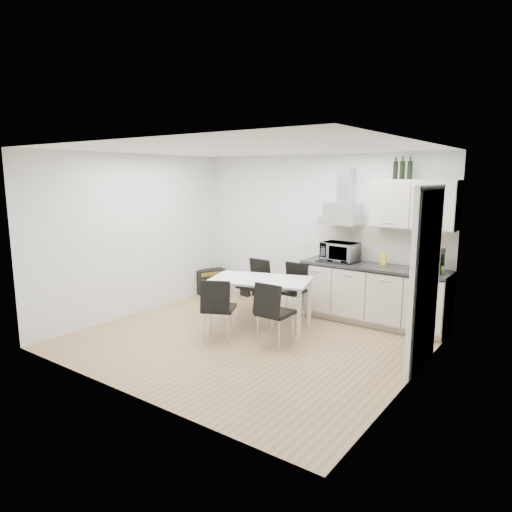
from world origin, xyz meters
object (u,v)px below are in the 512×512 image
(dining_table, at_px, (260,284))
(chair_far_right, at_px, (290,292))
(floor_speaker, at_px, (247,287))
(chair_near_left, at_px, (219,309))
(chair_near_right, at_px, (275,313))
(guitar_amp, at_px, (210,281))
(chair_far_left, at_px, (253,287))
(kitchenette, at_px, (377,271))

(dining_table, relative_size, chair_far_right, 1.85)
(floor_speaker, bearing_deg, dining_table, -37.60)
(chair_near_left, height_order, chair_near_right, same)
(chair_near_right, distance_m, guitar_amp, 3.00)
(chair_far_left, relative_size, floor_speaker, 2.63)
(chair_far_right, xyz_separation_m, chair_near_left, (-0.31, -1.39, 0.00))
(dining_table, bearing_deg, chair_near_left, -120.86)
(chair_far_right, bearing_deg, dining_table, 78.58)
(floor_speaker, bearing_deg, guitar_amp, -150.92)
(chair_far_left, distance_m, chair_near_right, 1.52)
(chair_near_left, bearing_deg, chair_far_right, 50.81)
(kitchenette, distance_m, guitar_amp, 3.36)
(dining_table, xyz_separation_m, chair_far_right, (0.13, 0.64, -0.23))
(chair_near_left, xyz_separation_m, chair_near_right, (0.75, 0.28, 0.00))
(chair_far_right, relative_size, floor_speaker, 2.63)
(chair_far_left, relative_size, chair_near_right, 1.00)
(dining_table, relative_size, chair_near_left, 1.85)
(chair_far_right, distance_m, chair_near_right, 1.20)
(dining_table, xyz_separation_m, chair_far_left, (-0.54, 0.56, -0.23))
(chair_near_left, xyz_separation_m, floor_speaker, (-1.09, 2.10, -0.27))
(chair_far_right, bearing_deg, chair_near_right, 112.33)
(kitchenette, bearing_deg, floor_speaker, 176.37)
(kitchenette, distance_m, chair_near_right, 1.87)
(kitchenette, xyz_separation_m, chair_near_left, (-1.51, -1.94, -0.39))
(chair_far_left, xyz_separation_m, chair_far_right, (0.67, 0.08, 0.00))
(dining_table, relative_size, floor_speaker, 4.87)
(chair_far_left, xyz_separation_m, chair_near_right, (1.12, -1.02, 0.00))
(kitchenette, bearing_deg, guitar_amp, -178.53)
(chair_near_left, xyz_separation_m, guitar_amp, (-1.79, 1.85, -0.21))
(chair_far_left, height_order, floor_speaker, chair_far_left)
(chair_far_right, bearing_deg, chair_far_left, 7.68)
(chair_far_left, bearing_deg, chair_near_left, 107.39)
(dining_table, height_order, floor_speaker, dining_table)
(chair_far_left, bearing_deg, kitchenette, -159.51)
(kitchenette, height_order, chair_near_right, kitchenette)
(chair_far_left, distance_m, guitar_amp, 1.54)
(dining_table, relative_size, guitar_amp, 2.71)
(chair_near_right, height_order, guitar_amp, chair_near_right)
(chair_far_left, distance_m, chair_near_left, 1.35)
(chair_near_right, relative_size, floor_speaker, 2.63)
(chair_far_right, xyz_separation_m, chair_near_right, (0.45, -1.11, 0.00))
(chair_near_left, relative_size, chair_near_right, 1.00)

